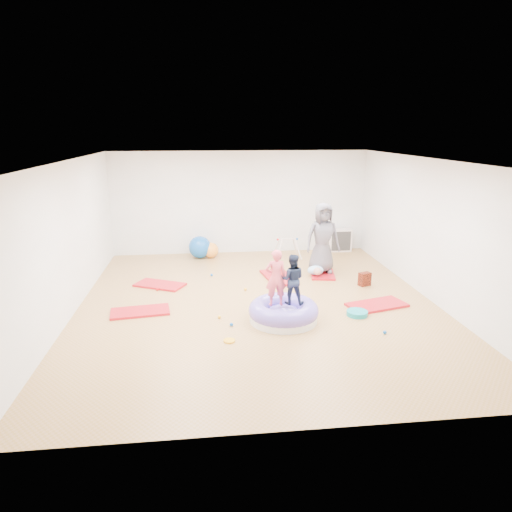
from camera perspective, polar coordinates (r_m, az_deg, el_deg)
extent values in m
cube|color=#AD8150|center=(9.13, 0.22, -5.95)|extent=(7.00, 8.00, 0.01)
cube|color=white|center=(8.51, 0.24, 11.87)|extent=(7.00, 8.00, 0.01)
cube|color=white|center=(12.63, -1.94, 6.67)|extent=(7.00, 0.01, 2.80)
cube|color=white|center=(4.95, 5.77, -7.71)|extent=(7.00, 0.01, 2.80)
cube|color=white|center=(9.01, -22.48, 1.87)|extent=(0.01, 8.00, 2.80)
cube|color=white|center=(9.76, 21.12, 2.99)|extent=(0.01, 8.00, 2.80)
cube|color=#B70F00|center=(8.96, -14.28, -6.75)|extent=(1.15, 0.68, 0.05)
cube|color=#B70F00|center=(10.35, -11.93, -3.54)|extent=(1.20, 0.97, 0.04)
cube|color=#B70F00|center=(10.64, 2.87, -2.66)|extent=(0.78, 1.27, 0.05)
cube|color=#B70F00|center=(9.30, 14.87, -5.93)|extent=(1.26, 0.86, 0.05)
cube|color=#B70F00|center=(11.08, 8.26, -2.08)|extent=(0.74, 1.17, 0.05)
cylinder|color=white|center=(8.35, 3.44, -7.60)|extent=(1.23, 1.23, 0.14)
torus|color=#6957CA|center=(8.30, 3.46, -6.78)|extent=(1.27, 1.27, 0.34)
ellipsoid|color=#6957CA|center=(8.33, 3.45, -7.29)|extent=(0.67, 0.67, 0.30)
imported|color=#F25669|center=(8.02, 2.49, -2.38)|extent=(0.39, 0.26, 1.03)
imported|color=#1A243E|center=(8.12, 4.54, -2.59)|extent=(0.51, 0.43, 0.92)
imported|color=#56535E|center=(10.85, 8.33, 2.24)|extent=(0.85, 0.58, 1.67)
ellipsoid|color=#A2D0FF|center=(10.80, 7.45, -1.77)|extent=(0.38, 0.25, 0.22)
sphere|color=tan|center=(10.63, 7.68, -1.91)|extent=(0.18, 0.18, 0.18)
sphere|color=yellow|center=(9.82, -1.34, -4.17)|extent=(0.06, 0.06, 0.06)
sphere|color=#1255B6|center=(10.82, -5.57, -2.36)|extent=(0.06, 0.06, 0.06)
sphere|color=#1255B6|center=(8.12, -3.09, -8.55)|extent=(0.06, 0.06, 0.06)
sphere|color=red|center=(10.05, -12.23, -4.08)|extent=(0.06, 0.06, 0.06)
sphere|color=yellow|center=(8.45, -4.60, -7.60)|extent=(0.06, 0.06, 0.06)
sphere|color=#1255B6|center=(8.12, 15.81, -9.16)|extent=(0.06, 0.06, 0.06)
sphere|color=#1255B6|center=(12.33, -7.04, 1.11)|extent=(0.59, 0.59, 0.59)
sphere|color=#FF9931|center=(12.33, -5.67, 0.73)|extent=(0.42, 0.42, 0.42)
cylinder|color=silver|center=(11.98, 2.95, 0.73)|extent=(0.20, 0.21, 0.54)
cylinder|color=silver|center=(12.42, 2.60, 1.27)|extent=(0.20, 0.21, 0.54)
cylinder|color=silver|center=(12.08, 5.29, 0.80)|extent=(0.20, 0.21, 0.54)
cylinder|color=silver|center=(12.51, 4.87, 1.33)|extent=(0.20, 0.21, 0.54)
cylinder|color=silver|center=(12.19, 3.95, 2.11)|extent=(0.52, 0.03, 0.03)
sphere|color=red|center=(12.14, 2.74, 2.08)|extent=(0.06, 0.06, 0.06)
sphere|color=#1255B6|center=(12.24, 5.15, 2.14)|extent=(0.06, 0.06, 0.06)
cube|color=silver|center=(13.16, 10.41, 1.99)|extent=(0.64, 0.31, 0.64)
cube|color=#343332|center=(13.03, 10.60, 1.84)|extent=(0.55, 0.02, 0.55)
cube|color=silver|center=(13.12, 10.47, 1.94)|extent=(0.02, 0.22, 0.56)
cube|color=silver|center=(13.12, 10.47, 1.94)|extent=(0.56, 0.22, 0.02)
cylinder|color=teal|center=(8.76, 12.52, -6.99)|extent=(0.39, 0.39, 0.09)
cube|color=maroon|center=(10.38, 13.42, -2.83)|extent=(0.30, 0.24, 0.30)
cylinder|color=yellow|center=(7.59, -3.36, -10.53)|extent=(0.19, 0.19, 0.03)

